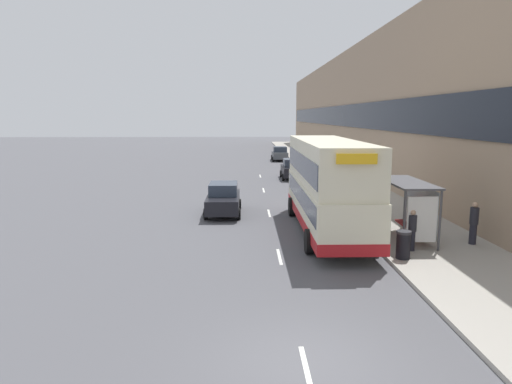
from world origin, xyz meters
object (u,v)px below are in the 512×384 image
car_1 (223,199)px  pedestrian_2 (380,209)px  car_0 (293,169)px  double_decker_bus_near (328,184)px  bus_shelter (412,200)px  pedestrian_1 (474,223)px  litter_bin (403,245)px  car_2 (280,154)px  pedestrian_at_shelter (412,230)px

car_1 → pedestrian_2: size_ratio=2.64×
car_1 → car_0: bearing=-110.6°
double_decker_bus_near → car_0: size_ratio=2.83×
bus_shelter → car_0: (-2.98, 20.17, -1.01)m
double_decker_bus_near → pedestrian_1: 6.32m
litter_bin → car_2: bearing=92.5°
car_1 → pedestrian_1: pedestrian_1 is taller
bus_shelter → car_1: bus_shelter is taller
car_1 → pedestrian_2: pedestrian_2 is taller
bus_shelter → pedestrian_at_shelter: bus_shelter is taller
pedestrian_at_shelter → pedestrian_1: bearing=16.7°
pedestrian_2 → double_decker_bus_near: bearing=-169.2°
car_0 → pedestrian_2: bearing=-82.5°
car_2 → car_0: bearing=-90.2°
bus_shelter → car_1: size_ratio=0.97×
bus_shelter → pedestrian_1: size_ratio=2.37×
bus_shelter → car_0: bus_shelter is taller
bus_shelter → pedestrian_at_shelter: bearing=-108.4°
car_1 → pedestrian_1: bearing=147.5°
car_2 → pedestrian_at_shelter: pedestrian_at_shelter is taller
car_1 → car_2: (5.38, 30.40, 0.00)m
bus_shelter → car_2: bearing=94.6°
double_decker_bus_near → pedestrian_at_shelter: 4.61m
car_0 → pedestrian_at_shelter: size_ratio=2.34×
pedestrian_at_shelter → pedestrian_1: 3.00m
bus_shelter → double_decker_bus_near: size_ratio=0.39×
car_1 → pedestrian_2: bearing=154.3°
double_decker_bus_near → pedestrian_2: size_ratio=6.61×
bus_shelter → pedestrian_1: (2.33, -0.77, -0.83)m
bus_shelter → litter_bin: (-1.22, -2.65, -1.21)m
pedestrian_at_shelter → litter_bin: 1.26m
bus_shelter → double_decker_bus_near: 3.79m
double_decker_bus_near → car_1: double_decker_bus_near is taller
car_2 → pedestrian_at_shelter: (2.40, -38.05, 0.12)m
double_decker_bus_near → pedestrian_2: double_decker_bus_near is taller
car_1 → car_2: bearing=-100.0°
pedestrian_at_shelter → pedestrian_2: size_ratio=1.00×
car_2 → pedestrian_2: size_ratio=2.37×
car_2 → litter_bin: size_ratio=3.70×
litter_bin → car_1: bearing=129.3°
car_1 → bus_shelter: bearing=144.1°
double_decker_bus_near → litter_bin: double_decker_bus_near is taller
car_0 → car_1: 15.13m
car_2 → pedestrian_2: pedestrian_2 is taller
pedestrian_2 → bus_shelter: bearing=-74.6°
car_1 → car_2: 30.88m
pedestrian_at_shelter → car_1: bearing=135.5°
pedestrian_1 → litter_bin: bearing=-152.2°
car_0 → pedestrian_1: pedestrian_1 is taller
pedestrian_1 → pedestrian_at_shelter: bearing=-163.3°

